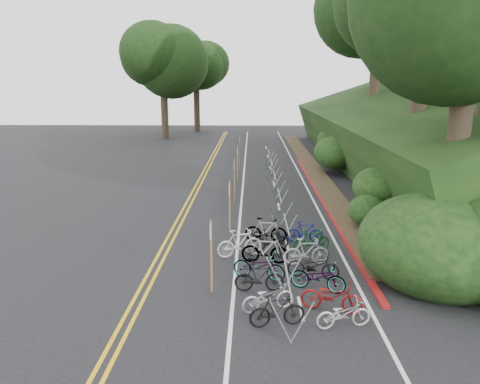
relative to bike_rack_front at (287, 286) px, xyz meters
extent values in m
plane|color=black|center=(-2.64, 2.41, -0.92)|extent=(120.00, 120.00, 0.00)
cube|color=gold|center=(-4.79, 12.41, -0.92)|extent=(0.12, 80.00, 0.01)
cube|color=gold|center=(-4.49, 12.41, -0.92)|extent=(0.12, 80.00, 0.01)
cube|color=silver|center=(-1.64, 12.41, -0.92)|extent=(0.12, 80.00, 0.01)
cube|color=silver|center=(2.56, 12.41, -0.92)|extent=(0.12, 80.00, 0.01)
cube|color=silver|center=(0.46, 0.41, -0.92)|extent=(0.10, 1.60, 0.01)
cube|color=silver|center=(0.46, 6.41, -0.92)|extent=(0.10, 1.60, 0.01)
cube|color=silver|center=(0.46, 12.41, -0.92)|extent=(0.10, 1.60, 0.01)
cube|color=silver|center=(0.46, 18.41, -0.92)|extent=(0.10, 1.60, 0.01)
cube|color=silver|center=(0.46, 24.41, -0.92)|extent=(0.10, 1.60, 0.01)
cube|color=silver|center=(0.46, 30.41, -0.92)|extent=(0.10, 1.60, 0.01)
cube|color=silver|center=(0.46, 36.41, -0.92)|extent=(0.10, 1.60, 0.01)
cube|color=maroon|center=(3.06, 14.41, -0.87)|extent=(0.25, 28.00, 0.10)
cube|color=black|center=(10.86, 24.41, 1.88)|extent=(12.32, 44.00, 9.11)
cube|color=#382819|center=(3.76, 24.41, -0.84)|extent=(1.40, 44.00, 0.16)
ellipsoid|color=#284C19|center=(4.56, 5.41, 0.12)|extent=(2.00, 2.80, 1.60)
ellipsoid|color=#284C19|center=(5.36, 10.41, 0.63)|extent=(2.60, 3.64, 2.08)
ellipsoid|color=#284C19|center=(6.56, 16.41, 1.07)|extent=(2.20, 3.08, 1.76)
ellipsoid|color=#284C19|center=(5.16, 22.41, 0.64)|extent=(3.00, 4.20, 2.40)
ellipsoid|color=#284C19|center=(5.86, 28.41, 0.80)|extent=(2.40, 3.36, 1.92)
ellipsoid|color=#284C19|center=(7.16, 32.41, 1.49)|extent=(2.80, 3.92, 2.24)
ellipsoid|color=#284C19|center=(4.36, 8.41, -0.02)|extent=(1.80, 2.52, 1.44)
ellipsoid|color=#284C19|center=(7.36, 20.41, 1.68)|extent=(3.20, 4.48, 2.56)
ellipsoid|color=black|center=(5.36, 2.91, 0.29)|extent=(5.28, 6.16, 3.52)
cylinder|color=#2D2319|center=(6.86, 5.41, 3.59)|extent=(0.85, 0.85, 6.63)
cylinder|color=#2D2319|center=(8.36, 14.41, 5.40)|extent=(0.91, 0.91, 7.65)
cylinder|color=#2D2319|center=(10.86, 22.41, 6.61)|extent=(0.96, 0.96, 8.67)
cylinder|color=#2D2319|center=(9.86, 30.41, 5.45)|extent=(0.88, 0.88, 7.14)
ellipsoid|color=black|center=(9.86, 30.41, 11.87)|extent=(9.52, 9.52, 9.05)
cylinder|color=#2D2319|center=(12.36, 38.41, 6.66)|extent=(0.94, 0.94, 8.16)
cylinder|color=#2D2319|center=(-11.64, 44.41, 2.39)|extent=(0.85, 0.85, 6.63)
ellipsoid|color=black|center=(-11.64, 44.41, 8.43)|extent=(9.07, 9.07, 8.61)
cylinder|color=#2D2319|center=(-8.64, 52.41, 2.14)|extent=(0.83, 0.83, 6.12)
ellipsoid|color=black|center=(-8.64, 52.41, 7.58)|extent=(7.93, 7.93, 7.54)
cylinder|color=#999DA6|center=(0.00, 0.00, 0.31)|extent=(0.05, 3.36, 0.05)
cylinder|color=#999DA6|center=(-0.28, -1.58, -0.31)|extent=(0.62, 0.04, 1.22)
cylinder|color=#999DA6|center=(0.28, -1.58, -0.31)|extent=(0.62, 0.04, 1.22)
cylinder|color=#999DA6|center=(-0.28, 1.58, -0.31)|extent=(0.62, 0.04, 1.22)
cylinder|color=#999DA6|center=(0.28, 1.58, -0.31)|extent=(0.62, 0.04, 1.22)
cylinder|color=#999DA6|center=(0.36, 5.41, 0.23)|extent=(0.05, 3.00, 0.05)
cylinder|color=#999DA6|center=(0.08, 4.01, -0.35)|extent=(0.58, 0.04, 1.13)
cylinder|color=#999DA6|center=(0.64, 4.01, -0.35)|extent=(0.58, 0.04, 1.13)
cylinder|color=#999DA6|center=(0.08, 6.81, -0.35)|extent=(0.58, 0.04, 1.13)
cylinder|color=#999DA6|center=(0.64, 6.81, -0.35)|extent=(0.58, 0.04, 1.13)
cylinder|color=#999DA6|center=(0.36, 10.41, 0.23)|extent=(0.05, 3.00, 0.05)
cylinder|color=#999DA6|center=(0.08, 9.01, -0.35)|extent=(0.58, 0.04, 1.13)
cylinder|color=#999DA6|center=(0.64, 9.01, -0.35)|extent=(0.58, 0.04, 1.13)
cylinder|color=#999DA6|center=(0.08, 11.81, -0.35)|extent=(0.58, 0.04, 1.13)
cylinder|color=#999DA6|center=(0.64, 11.81, -0.35)|extent=(0.58, 0.04, 1.13)
cylinder|color=#999DA6|center=(0.36, 15.41, 0.23)|extent=(0.05, 3.00, 0.05)
cylinder|color=#999DA6|center=(0.08, 14.01, -0.35)|extent=(0.58, 0.04, 1.13)
cylinder|color=#999DA6|center=(0.64, 14.01, -0.35)|extent=(0.58, 0.04, 1.13)
cylinder|color=#999DA6|center=(0.08, 16.81, -0.35)|extent=(0.58, 0.04, 1.13)
cylinder|color=#999DA6|center=(0.64, 16.81, -0.35)|extent=(0.58, 0.04, 1.13)
cylinder|color=#999DA6|center=(0.36, 20.41, 0.23)|extent=(0.05, 3.00, 0.05)
cylinder|color=#999DA6|center=(0.08, 19.01, -0.35)|extent=(0.58, 0.04, 1.13)
cylinder|color=#999DA6|center=(0.64, 19.01, -0.35)|extent=(0.58, 0.04, 1.13)
cylinder|color=#999DA6|center=(0.08, 21.81, -0.35)|extent=(0.58, 0.04, 1.13)
cylinder|color=#999DA6|center=(0.64, 21.81, -0.35)|extent=(0.58, 0.04, 1.13)
cylinder|color=#999DA6|center=(0.36, 25.41, 0.23)|extent=(0.05, 3.00, 0.05)
cylinder|color=#999DA6|center=(0.08, 24.01, -0.35)|extent=(0.58, 0.04, 1.13)
cylinder|color=#999DA6|center=(0.64, 24.01, -0.35)|extent=(0.58, 0.04, 1.13)
cylinder|color=#999DA6|center=(0.08, 26.81, -0.35)|extent=(0.58, 0.04, 1.13)
cylinder|color=#999DA6|center=(0.64, 26.81, -0.35)|extent=(0.58, 0.04, 1.13)
cylinder|color=brown|center=(-2.36, 1.49, 0.31)|extent=(0.08, 0.08, 2.48)
cube|color=silver|center=(-2.36, 1.49, 1.20)|extent=(0.02, 0.40, 0.50)
cylinder|color=brown|center=(-2.04, 7.41, 0.33)|extent=(0.08, 0.08, 2.50)
cube|color=silver|center=(-2.04, 7.41, 1.23)|extent=(0.02, 0.40, 0.50)
cylinder|color=brown|center=(-2.04, 13.41, 0.33)|extent=(0.08, 0.08, 2.50)
cube|color=silver|center=(-2.04, 13.41, 1.23)|extent=(0.02, 0.40, 0.50)
cylinder|color=brown|center=(-2.04, 19.41, 0.33)|extent=(0.08, 0.08, 2.50)
cube|color=silver|center=(-2.04, 19.41, 1.23)|extent=(0.02, 0.40, 0.50)
cylinder|color=brown|center=(-2.04, 25.41, 0.33)|extent=(0.08, 0.08, 2.50)
cube|color=silver|center=(-2.04, 25.41, 1.23)|extent=(0.02, 0.40, 0.50)
imported|color=beige|center=(-1.52, 4.76, -0.36)|extent=(1.15, 1.93, 1.12)
imported|color=black|center=(-0.33, -0.66, -0.44)|extent=(0.78, 1.68, 0.98)
imported|color=beige|center=(1.53, -0.68, -0.50)|extent=(0.89, 1.68, 0.84)
imported|color=#9E9EA3|center=(-0.55, 0.27, -0.48)|extent=(1.17, 1.78, 0.88)
imported|color=maroon|center=(1.36, 0.28, -0.44)|extent=(1.12, 1.96, 0.97)
imported|color=black|center=(-0.79, 1.60, -0.43)|extent=(0.50, 1.66, 0.99)
imported|color=slate|center=(1.15, 1.71, -0.44)|extent=(1.26, 1.96, 0.97)
imported|color=slate|center=(-0.79, 2.59, -0.43)|extent=(1.22, 1.99, 0.99)
imported|color=black|center=(1.12, 2.71, -0.44)|extent=(1.05, 1.92, 0.96)
imported|color=slate|center=(-0.54, 4.09, -0.39)|extent=(0.69, 1.83, 1.08)
imported|color=#9E9EA3|center=(1.03, 3.98, -0.40)|extent=(0.68, 1.78, 1.04)
imported|color=black|center=(-0.29, 5.42, -0.45)|extent=(0.81, 1.64, 0.95)
imported|color=#144C1E|center=(1.38, 5.39, -0.44)|extent=(0.86, 1.67, 0.96)
imported|color=slate|center=(-0.44, 6.47, -0.38)|extent=(0.73, 1.86, 1.09)
imported|color=navy|center=(1.24, 6.47, -0.45)|extent=(0.55, 1.61, 0.95)
camera|label=1|loc=(-1.07, -12.71, 5.82)|focal=35.00mm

